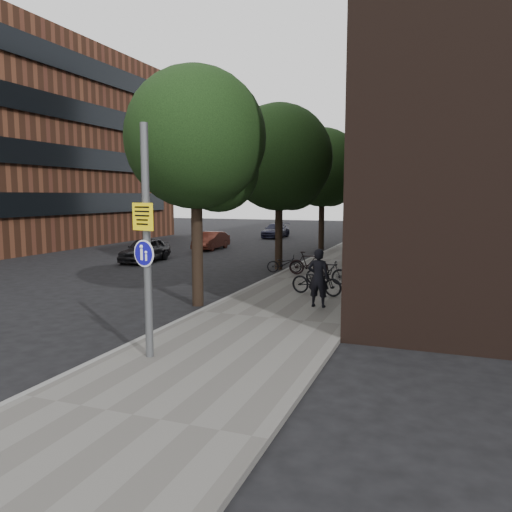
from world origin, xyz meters
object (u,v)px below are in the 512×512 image
at_px(pedestrian, 318,278).
at_px(parked_car_near, 145,250).
at_px(signpost, 147,241).
at_px(parked_bike_facade_near, 317,281).

height_order(pedestrian, parked_car_near, pedestrian).
xyz_separation_m(signpost, pedestrian, (2.26, 5.92, -1.56)).
distance_m(signpost, pedestrian, 6.53).
bearing_deg(parked_car_near, parked_bike_facade_near, -33.90).
xyz_separation_m(signpost, parked_bike_facade_near, (1.77, 7.73, -1.97)).
relative_size(signpost, pedestrian, 2.70).
xyz_separation_m(pedestrian, parked_bike_facade_near, (-0.49, 1.81, -0.42)).
relative_size(pedestrian, parked_bike_facade_near, 0.97).
xyz_separation_m(pedestrian, parked_car_near, (-11.35, 7.99, -0.39)).
bearing_deg(parked_bike_facade_near, parked_car_near, 71.90).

